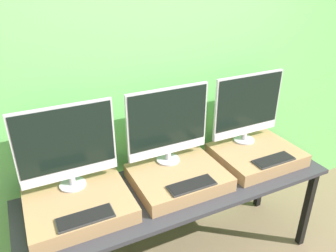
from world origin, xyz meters
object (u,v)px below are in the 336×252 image
monitor_center (168,124)px  keyboard_center (192,185)px  keyboard_left (86,218)px  monitor_right (248,107)px  keyboard_right (274,160)px  monitor_left (67,146)px

monitor_center → keyboard_center: (0.00, -0.34, -0.29)m
keyboard_left → monitor_center: bearing=26.7°
monitor_right → keyboard_right: (-0.00, -0.34, -0.29)m
monitor_left → monitor_center: same height
keyboard_left → monitor_right: monitor_right is taller
keyboard_right → keyboard_left: bearing=180.0°
monitor_left → keyboard_right: (1.37, -0.34, -0.29)m
monitor_left → monitor_center: size_ratio=1.00×
keyboard_center → keyboard_right: 0.69m
monitor_center → keyboard_center: monitor_center is taller
monitor_right → monitor_center: bearing=180.0°
monitor_left → keyboard_left: (0.00, -0.34, -0.29)m
monitor_left → keyboard_center: bearing=-26.7°
monitor_left → keyboard_left: size_ratio=1.89×
keyboard_center → monitor_right: monitor_right is taller
monitor_left → monitor_right: size_ratio=1.00×
keyboard_right → keyboard_center: bearing=180.0°
keyboard_right → monitor_center: bearing=153.3°
monitor_center → keyboard_right: (0.69, -0.34, -0.29)m
keyboard_left → keyboard_right: 1.37m
keyboard_left → monitor_center: monitor_center is taller
keyboard_left → keyboard_right: bearing=0.0°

